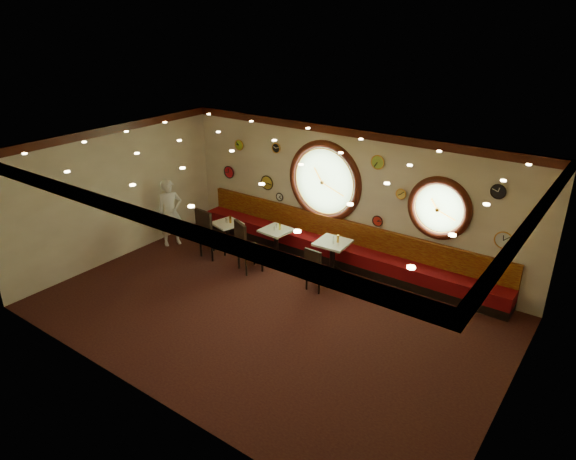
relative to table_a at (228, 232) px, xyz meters
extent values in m
cube|color=black|center=(2.67, -1.79, -0.44)|extent=(9.00, 6.00, 0.00)
cube|color=#B29232|center=(2.67, -1.79, 2.76)|extent=(9.00, 6.00, 0.02)
cube|color=beige|center=(2.67, 1.21, 1.16)|extent=(9.00, 0.02, 3.20)
cube|color=beige|center=(2.67, -4.79, 1.16)|extent=(9.00, 0.02, 3.20)
cube|color=beige|center=(-1.83, -1.79, 1.16)|extent=(0.02, 6.00, 3.20)
cube|color=beige|center=(7.17, -1.79, 1.16)|extent=(0.02, 6.00, 3.20)
cube|color=#3A120A|center=(2.67, 1.16, 2.67)|extent=(9.00, 0.10, 0.18)
cube|color=#3A120A|center=(2.67, -4.74, 2.67)|extent=(9.00, 0.10, 0.18)
cube|color=#3A120A|center=(-1.78, -1.79, 2.67)|extent=(0.10, 6.00, 0.18)
cube|color=#3A120A|center=(7.12, -1.79, 2.67)|extent=(0.10, 6.00, 0.18)
cube|color=black|center=(2.67, 0.93, -0.34)|extent=(8.00, 0.55, 0.20)
cube|color=#5B070D|center=(2.67, 0.93, -0.09)|extent=(8.00, 0.55, 0.30)
cube|color=#620E07|center=(2.67, 1.15, 0.31)|extent=(8.00, 0.10, 0.55)
cylinder|color=#88B86E|center=(2.07, 1.21, 1.41)|extent=(1.66, 0.02, 1.66)
torus|color=#3A120A|center=(2.07, 1.19, 1.41)|extent=(1.98, 0.18, 1.98)
torus|color=gold|center=(2.07, 1.16, 1.41)|extent=(1.61, 0.03, 1.61)
cylinder|color=#88B86E|center=(4.87, 1.21, 1.36)|extent=(1.10, 0.02, 1.10)
torus|color=#3A120A|center=(4.87, 1.19, 1.36)|extent=(1.38, 0.18, 1.38)
torus|color=gold|center=(4.87, 1.16, 1.36)|extent=(1.09, 0.03, 1.09)
cylinder|color=white|center=(0.77, 1.17, 0.76)|extent=(0.20, 0.03, 0.20)
cylinder|color=black|center=(5.97, 1.17, 1.96)|extent=(0.28, 0.03, 0.28)
cylinder|color=silver|center=(6.22, 1.17, 1.01)|extent=(0.34, 0.03, 0.34)
cylinder|color=black|center=(0.67, 1.17, 2.01)|extent=(0.24, 0.03, 0.24)
cylinder|color=#94B338|center=(3.42, 1.17, 2.11)|extent=(0.30, 0.03, 0.30)
cylinder|color=#EFC64F|center=(4.02, 1.17, 1.51)|extent=(0.22, 0.03, 0.22)
cylinder|color=red|center=(-0.93, 1.17, 1.11)|extent=(0.32, 0.03, 0.32)
cylinder|color=red|center=(3.52, 1.17, 0.76)|extent=(0.24, 0.03, 0.24)
cylinder|color=gold|center=(0.37, 1.17, 1.06)|extent=(0.36, 0.03, 0.36)
cylinder|color=#8BAF23|center=(-0.53, 1.17, 1.91)|extent=(0.26, 0.03, 0.26)
cylinder|color=black|center=(0.00, 0.00, -0.41)|extent=(0.40, 0.40, 0.05)
cylinder|color=black|center=(0.00, 0.00, -0.10)|extent=(0.11, 0.11, 0.63)
cube|color=white|center=(0.00, 0.00, 0.23)|extent=(0.77, 0.77, 0.05)
cylinder|color=black|center=(1.30, 0.31, -0.41)|extent=(0.42, 0.42, 0.06)
cylinder|color=black|center=(1.30, 0.31, -0.08)|extent=(0.11, 0.11, 0.66)
cube|color=white|center=(1.30, 0.31, 0.27)|extent=(0.72, 0.72, 0.05)
cylinder|color=black|center=(2.83, 0.40, -0.41)|extent=(0.45, 0.45, 0.06)
cylinder|color=black|center=(2.83, 0.40, -0.05)|extent=(0.12, 0.12, 0.71)
cube|color=white|center=(2.83, 0.40, 0.32)|extent=(0.75, 0.75, 0.05)
cube|color=black|center=(0.00, -0.55, 0.09)|extent=(0.57, 0.57, 0.09)
cube|color=black|center=(-0.02, -0.78, 0.48)|extent=(0.53, 0.11, 0.69)
cube|color=black|center=(1.22, -0.58, 0.08)|extent=(0.68, 0.68, 0.09)
cube|color=black|center=(1.13, -0.78, 0.46)|extent=(0.50, 0.27, 0.67)
cube|color=black|center=(2.95, -0.41, -0.02)|extent=(0.43, 0.43, 0.07)
cube|color=black|center=(2.94, -0.59, 0.28)|extent=(0.42, 0.07, 0.54)
cylinder|color=silver|center=(-0.06, 0.03, 0.31)|extent=(0.04, 0.04, 0.10)
cylinder|color=silver|center=(1.24, 0.41, 0.34)|extent=(0.03, 0.03, 0.09)
cylinder|color=silver|center=(2.79, 0.48, 0.39)|extent=(0.03, 0.03, 0.09)
cylinder|color=silver|center=(0.01, -0.02, 0.31)|extent=(0.04, 0.04, 0.11)
cylinder|color=silver|center=(1.29, 0.25, 0.34)|extent=(0.03, 0.03, 0.09)
cylinder|color=silver|center=(2.89, 0.31, 0.39)|extent=(0.03, 0.03, 0.09)
cylinder|color=gold|center=(0.08, 0.04, 0.35)|extent=(0.06, 0.06, 0.18)
cylinder|color=yellow|center=(1.38, 0.35, 0.37)|extent=(0.05, 0.05, 0.17)
cylinder|color=gold|center=(2.93, 0.44, 0.43)|extent=(0.05, 0.05, 0.18)
imported|color=white|center=(-1.33, -0.64, 0.42)|extent=(0.65, 0.75, 1.72)
camera|label=1|loc=(8.13, -8.67, 5.17)|focal=32.00mm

